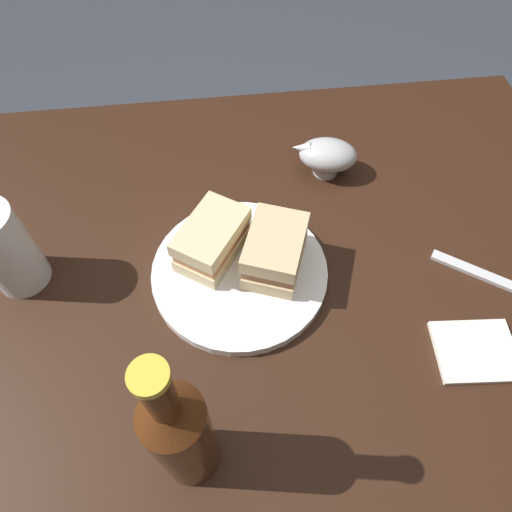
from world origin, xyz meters
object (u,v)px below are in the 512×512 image
Objects in this scene: sandwich_half_right at (212,240)px; gravy_boat at (327,155)px; napkin at (475,351)px; cider_bottle at (181,434)px; sandwich_half_left at (274,251)px; fork at (490,278)px; pint_glass at (7,253)px; plate at (240,272)px.

gravy_boat is (0.21, 0.16, -0.01)m from sandwich_half_right.
napkin is at bearing -69.28° from gravy_boat.
cider_bottle reaches higher than napkin.
sandwich_half_left reaches higher than napkin.
napkin is (0.39, 0.09, -0.11)m from cider_bottle.
cider_bottle is at bearing 59.29° from fork.
pint_glass is 1.33× the size of napkin.
fork is at bearing -50.94° from gravy_boat.
plate is 0.07m from sandwich_half_left.
cider_bottle reaches higher than sandwich_half_left.
plate reaches higher than napkin.
plate is 0.92× the size of cider_bottle.
plate is at bearing -130.77° from gravy_boat.
fork is at bearing -7.92° from plate.
sandwich_half_right is at bearing 23.81° from fork.
napkin is at bearing 12.77° from cider_bottle.
sandwich_half_right is 0.30m from cider_bottle.
cider_bottle is at bearing -49.81° from pint_glass.
sandwich_half_left is at bearing -21.06° from sandwich_half_right.
pint_glass is 0.81× the size of fork.
sandwich_half_left is 0.09m from sandwich_half_right.
sandwich_half_left reaches higher than sandwich_half_right.
plate is at bearing -178.05° from sandwich_half_left.
sandwich_half_left reaches higher than gravy_boat.
cider_bottle reaches higher than sandwich_half_right.
sandwich_half_left reaches higher than plate.
fork is (0.41, -0.09, -0.05)m from sandwich_half_right.
cider_bottle is at bearing -108.14° from plate.
plate is at bearing -44.08° from sandwich_half_right.
napkin is (0.26, -0.16, -0.05)m from sandwich_half_left.
sandwich_half_left is 0.72× the size of fork.
plate is 2.41× the size of napkin.
napkin is (0.14, -0.36, -0.04)m from gravy_boat.
pint_glass is 0.38m from cider_bottle.
pint_glass is at bearing 173.69° from plate.
cider_bottle is at bearing -117.78° from sandwich_half_left.
sandwich_half_right is at bearing 135.92° from plate.
plate is at bearing -6.31° from pint_glass.
gravy_boat is at bearing 110.72° from napkin.
sandwich_half_left is 0.33m from fork.
napkin is at bearing -32.54° from sandwich_half_left.
pint_glass is 1.21× the size of gravy_boat.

